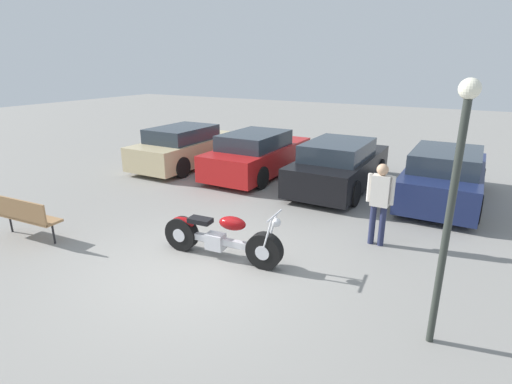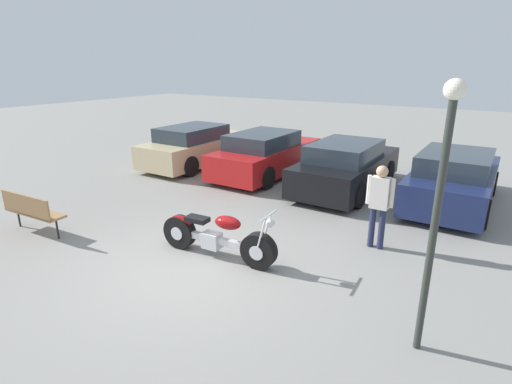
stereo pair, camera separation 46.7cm
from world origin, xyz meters
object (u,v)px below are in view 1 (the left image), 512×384
object	(u,v)px
parked_car_navy	(444,176)
lamp_post	(454,188)
parked_car_champagne	(187,147)
park_bench	(25,214)
motorcycle	(220,238)
parked_car_black	(339,166)
person_standing	(380,198)
parked_car_red	(258,155)

from	to	relation	value
parked_car_navy	lamp_post	size ratio (longest dim) A/B	1.31
parked_car_champagne	park_bench	size ratio (longest dim) A/B	2.81
park_bench	lamp_post	xyz separation A→B (m)	(7.60, 0.67, 1.55)
park_bench	lamp_post	world-z (taller)	lamp_post
motorcycle	parked_car_black	distance (m)	5.32
lamp_post	park_bench	bearing A→B (deg)	-174.93
parked_car_navy	person_standing	xyz separation A→B (m)	(-0.86, -3.53, 0.32)
parked_car_champagne	person_standing	world-z (taller)	person_standing
parked_car_champagne	parked_car_navy	distance (m)	8.19
lamp_post	person_standing	world-z (taller)	lamp_post
motorcycle	parked_car_navy	bearing A→B (deg)	59.66
parked_car_navy	park_bench	bearing A→B (deg)	-136.38
motorcycle	parked_car_red	bearing A→B (deg)	112.36
park_bench	parked_car_navy	bearing A→B (deg)	43.62
motorcycle	parked_car_black	xyz separation A→B (m)	(0.51, 5.29, 0.26)
parked_car_champagne	person_standing	distance (m)	8.00
park_bench	person_standing	size ratio (longest dim) A/B	0.93
parked_car_navy	parked_car_champagne	bearing A→B (deg)	-177.65
parked_car_black	parked_car_navy	bearing A→B (deg)	5.13
lamp_post	person_standing	xyz separation A→B (m)	(-1.33, 2.59, -1.12)
parked_car_red	parked_car_champagne	bearing A→B (deg)	-175.88
parked_car_black	lamp_post	xyz separation A→B (m)	(3.20, -5.87, 1.44)
parked_car_red	park_bench	bearing A→B (deg)	-104.09
parked_car_navy	lamp_post	xyz separation A→B (m)	(0.47, -6.12, 1.44)
parked_car_red	parked_car_black	xyz separation A→B (m)	(2.73, -0.11, 0.00)
parked_car_black	parked_car_navy	xyz separation A→B (m)	(2.73, 0.24, 0.00)
parked_car_red	lamp_post	distance (m)	8.54
parked_car_black	person_standing	bearing A→B (deg)	-60.35
motorcycle	person_standing	distance (m)	3.16
parked_car_champagne	parked_car_black	world-z (taller)	same
parked_car_red	parked_car_black	distance (m)	2.73
parked_car_red	park_bench	distance (m)	6.86
parked_car_champagne	parked_car_red	distance (m)	2.74
parked_car_red	park_bench	world-z (taller)	parked_car_red
motorcycle	parked_car_navy	world-z (taller)	parked_car_navy
park_bench	person_standing	world-z (taller)	person_standing
motorcycle	lamp_post	world-z (taller)	lamp_post
parked_car_red	parked_car_navy	xyz separation A→B (m)	(5.46, 0.14, 0.00)
park_bench	motorcycle	bearing A→B (deg)	17.94
parked_car_champagne	park_bench	bearing A→B (deg)	-80.69
motorcycle	parked_car_red	size ratio (longest dim) A/B	0.55
lamp_post	person_standing	bearing A→B (deg)	117.16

